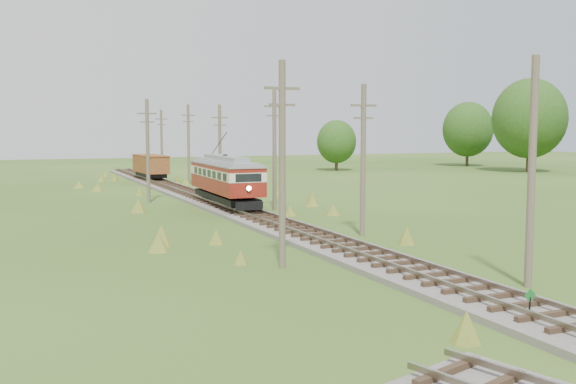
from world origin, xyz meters
name	(u,v)px	position (x,y,z in m)	size (l,w,h in m)	color
ground	(572,335)	(0.00, 0.00, 0.00)	(260.00, 260.00, 0.00)	#2A4B16
railbed_main	(222,205)	(0.00, 34.00, 0.19)	(3.60, 96.00, 0.57)	#605B54
switch_marker	(530,302)	(-0.20, 1.50, 0.63)	(0.45, 0.06, 1.08)	black
streetcar	(225,176)	(0.00, 33.08, 2.51)	(3.10, 11.75, 5.33)	black
gondola	(151,165)	(0.00, 61.45, 1.97)	(2.90, 7.95, 2.60)	black
gravel_pile	(211,187)	(2.94, 46.97, 0.50)	(2.97, 3.15, 1.08)	gray
utility_pole_r_1	(532,173)	(3.10, 5.00, 4.40)	(0.30, 0.30, 8.80)	brown
utility_pole_r_2	(363,159)	(3.30, 18.00, 4.42)	(1.60, 0.30, 8.60)	brown
utility_pole_r_3	(274,149)	(3.20, 31.00, 4.63)	(1.60, 0.30, 9.00)	brown
utility_pole_r_4	(220,149)	(3.00, 44.00, 4.32)	(1.60, 0.30, 8.40)	brown
utility_pole_r_5	(189,143)	(3.40, 57.00, 4.58)	(1.60, 0.30, 8.90)	brown
utility_pole_r_6	(162,142)	(3.20, 70.00, 4.47)	(1.60, 0.30, 8.70)	brown
utility_pole_l_a	(282,162)	(-4.20, 12.00, 4.63)	(1.60, 0.30, 9.00)	brown
utility_pole_l_b	(148,150)	(-4.50, 40.00, 4.42)	(1.60, 0.30, 8.60)	brown
tree_right_4	(529,118)	(54.00, 58.00, 7.75)	(10.50, 10.50, 13.53)	#38281C
tree_right_5	(468,129)	(56.00, 74.00, 6.19)	(8.40, 8.40, 10.82)	#38281C
tree_mid_b	(336,142)	(30.00, 72.00, 4.33)	(5.88, 5.88, 7.57)	#38281C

